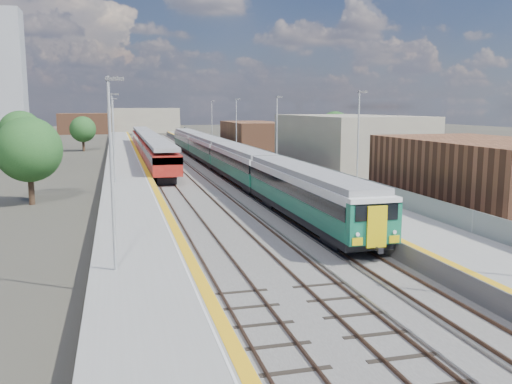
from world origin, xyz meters
name	(u,v)px	position (x,y,z in m)	size (l,w,h in m)	color
ground	(204,170)	(0.00, 50.00, 0.00)	(320.00, 320.00, 0.00)	#47443A
ballast_bed	(182,168)	(-2.25, 52.50, 0.03)	(10.50, 155.00, 0.06)	#565451
tracks	(186,166)	(-1.65, 54.18, 0.11)	(8.96, 160.00, 0.17)	#4C3323
platform_right	(243,162)	(5.28, 52.49, 0.54)	(4.70, 155.00, 8.52)	slate
platform_left	(125,165)	(-9.05, 52.49, 0.52)	(4.30, 155.00, 8.52)	slate
buildings	(82,94)	(-18.12, 138.60, 10.70)	(72.00, 185.50, 40.00)	brown
green_train	(222,154)	(1.50, 46.42, 2.09)	(2.69, 74.99, 2.96)	black
red_train	(149,145)	(-5.50, 64.40, 2.09)	(2.80, 56.74, 3.53)	black
tree_a	(29,150)	(-16.37, 30.32, 4.19)	(4.92, 4.92, 6.66)	#382619
tree_b	(21,132)	(-21.08, 57.35, 4.37)	(5.12, 5.12, 6.94)	#382619
tree_c	(83,129)	(-15.28, 81.92, 3.66)	(4.30, 4.30, 5.82)	#382619
tree_d	(335,127)	(23.70, 67.14, 4.22)	(4.94, 4.94, 6.70)	#382619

